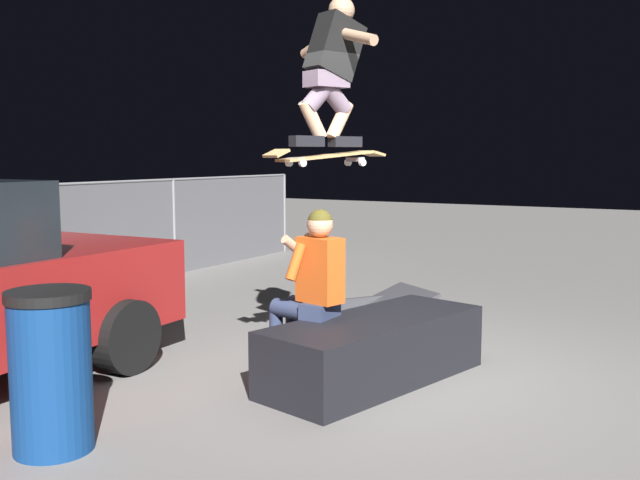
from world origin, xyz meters
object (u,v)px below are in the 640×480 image
object	(u,v)px
ledge_box_main	(374,350)
skater_airborne	(332,65)
skateboard	(326,156)
person_sitting_on_ledge	(310,284)
trash_bin	(51,371)
kicker_ramp	(382,312)

from	to	relation	value
ledge_box_main	skater_airborne	size ratio (longest dim) A/B	1.71
ledge_box_main	skateboard	world-z (taller)	skateboard
ledge_box_main	person_sitting_on_ledge	distance (m)	0.71
trash_bin	skater_airborne	bearing A→B (deg)	-19.64
skater_airborne	ledge_box_main	bearing A→B (deg)	-80.69
trash_bin	ledge_box_main	bearing A→B (deg)	-26.91
ledge_box_main	trash_bin	bearing A→B (deg)	153.09
skater_airborne	kicker_ramp	distance (m)	3.22
skateboard	skater_airborne	distance (m)	0.69
person_sitting_on_ledge	trash_bin	bearing A→B (deg)	162.92
skateboard	person_sitting_on_ledge	bearing A→B (deg)	116.74
ledge_box_main	skateboard	bearing A→B (deg)	106.43
skateboard	skater_airborne	world-z (taller)	skater_airborne
kicker_ramp	skateboard	bearing A→B (deg)	-166.37
ledge_box_main	skateboard	xyz separation A→B (m)	(-0.11, 0.36, 1.48)
skater_airborne	trash_bin	xyz separation A→B (m)	(-2.08, 0.74, -1.93)
person_sitting_on_ledge	skateboard	size ratio (longest dim) A/B	1.32
person_sitting_on_ledge	kicker_ramp	world-z (taller)	person_sitting_on_ledge
ledge_box_main	trash_bin	size ratio (longest dim) A/B	1.99
ledge_box_main	kicker_ramp	xyz separation A→B (m)	(2.06, 0.89, -0.19)
skater_airborne	kicker_ramp	xyz separation A→B (m)	(2.12, 0.55, -2.36)
ledge_box_main	kicker_ramp	distance (m)	2.25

